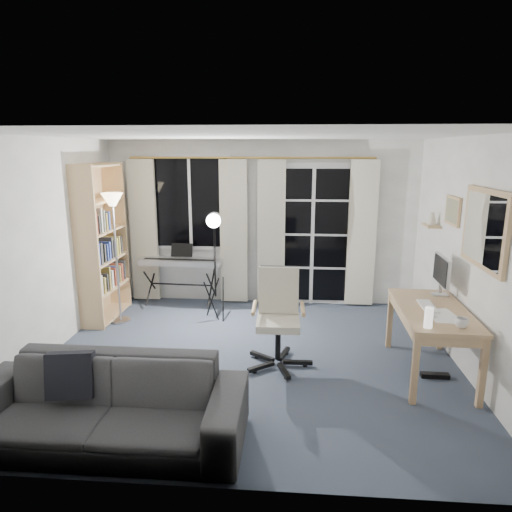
{
  "coord_description": "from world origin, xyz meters",
  "views": [
    {
      "loc": [
        0.45,
        -4.65,
        2.27
      ],
      "look_at": [
        0.05,
        0.35,
        1.09
      ],
      "focal_mm": 32.0,
      "sensor_mm": 36.0,
      "label": 1
    }
  ],
  "objects_px": {
    "desk": "(432,317)",
    "office_chair": "(278,308)",
    "bookshelf": "(99,247)",
    "torchiere_lamp": "(114,219)",
    "keyboard_piano": "(180,263)",
    "monitor": "(442,272)",
    "sofa": "(103,392)",
    "studio_light": "(214,233)",
    "mug": "(462,322)"
  },
  "relations": [
    {
      "from": "desk",
      "to": "office_chair",
      "type": "bearing_deg",
      "value": 175.69
    },
    {
      "from": "bookshelf",
      "to": "torchiere_lamp",
      "type": "bearing_deg",
      "value": -26.16
    },
    {
      "from": "torchiere_lamp",
      "to": "keyboard_piano",
      "type": "distance_m",
      "value": 1.23
    },
    {
      "from": "monitor",
      "to": "sofa",
      "type": "distance_m",
      "value": 3.61
    },
    {
      "from": "studio_light",
      "to": "monitor",
      "type": "distance_m",
      "value": 2.79
    },
    {
      "from": "bookshelf",
      "to": "monitor",
      "type": "xyz_separation_m",
      "value": [
        4.2,
        -0.86,
        -0.02
      ]
    },
    {
      "from": "torchiere_lamp",
      "to": "mug",
      "type": "distance_m",
      "value": 4.21
    },
    {
      "from": "monitor",
      "to": "studio_light",
      "type": "bearing_deg",
      "value": 163.23
    },
    {
      "from": "keyboard_piano",
      "to": "sofa",
      "type": "distance_m",
      "value": 3.26
    },
    {
      "from": "torchiere_lamp",
      "to": "sofa",
      "type": "bearing_deg",
      "value": -71.55
    },
    {
      "from": "office_chair",
      "to": "bookshelf",
      "type": "bearing_deg",
      "value": 153.54
    },
    {
      "from": "torchiere_lamp",
      "to": "keyboard_piano",
      "type": "bearing_deg",
      "value": 47.0
    },
    {
      "from": "bookshelf",
      "to": "studio_light",
      "type": "bearing_deg",
      "value": 1.14
    },
    {
      "from": "mug",
      "to": "bookshelf",
      "type": "bearing_deg",
      "value": 156.17
    },
    {
      "from": "torchiere_lamp",
      "to": "office_chair",
      "type": "relative_size",
      "value": 1.66
    },
    {
      "from": "torchiere_lamp",
      "to": "keyboard_piano",
      "type": "height_order",
      "value": "torchiere_lamp"
    },
    {
      "from": "office_chair",
      "to": "sofa",
      "type": "xyz_separation_m",
      "value": [
        -1.31,
        -1.52,
        -0.18
      ]
    },
    {
      "from": "torchiere_lamp",
      "to": "monitor",
      "type": "xyz_separation_m",
      "value": [
        3.91,
        -0.71,
        -0.42
      ]
    },
    {
      "from": "sofa",
      "to": "torchiere_lamp",
      "type": "bearing_deg",
      "value": 108.69
    },
    {
      "from": "bookshelf",
      "to": "desk",
      "type": "height_order",
      "value": "bookshelf"
    },
    {
      "from": "monitor",
      "to": "sofa",
      "type": "bearing_deg",
      "value": -147.97
    },
    {
      "from": "desk",
      "to": "sofa",
      "type": "xyz_separation_m",
      "value": [
        -2.87,
        -1.37,
        -0.19
      ]
    },
    {
      "from": "mug",
      "to": "sofa",
      "type": "distance_m",
      "value": 3.11
    },
    {
      "from": "sofa",
      "to": "mug",
      "type": "bearing_deg",
      "value": 16.48
    },
    {
      "from": "mug",
      "to": "torchiere_lamp",
      "type": "bearing_deg",
      "value": 156.44
    },
    {
      "from": "bookshelf",
      "to": "studio_light",
      "type": "relative_size",
      "value": 1.39
    },
    {
      "from": "studio_light",
      "to": "sofa",
      "type": "distance_m",
      "value": 2.83
    },
    {
      "from": "torchiere_lamp",
      "to": "sofa",
      "type": "distance_m",
      "value": 2.83
    },
    {
      "from": "torchiere_lamp",
      "to": "studio_light",
      "type": "height_order",
      "value": "torchiere_lamp"
    },
    {
      "from": "studio_light",
      "to": "keyboard_piano",
      "type": "bearing_deg",
      "value": 130.94
    },
    {
      "from": "bookshelf",
      "to": "office_chair",
      "type": "height_order",
      "value": "bookshelf"
    },
    {
      "from": "desk",
      "to": "monitor",
      "type": "xyz_separation_m",
      "value": [
        0.2,
        0.45,
        0.35
      ]
    },
    {
      "from": "keyboard_piano",
      "to": "desk",
      "type": "relative_size",
      "value": 0.9
    },
    {
      "from": "bookshelf",
      "to": "keyboard_piano",
      "type": "height_order",
      "value": "bookshelf"
    },
    {
      "from": "keyboard_piano",
      "to": "office_chair",
      "type": "distance_m",
      "value": 2.28
    },
    {
      "from": "bookshelf",
      "to": "office_chair",
      "type": "bearing_deg",
      "value": -24.28
    },
    {
      "from": "torchiere_lamp",
      "to": "mug",
      "type": "relative_size",
      "value": 14.93
    },
    {
      "from": "office_chair",
      "to": "desk",
      "type": "distance_m",
      "value": 1.57
    },
    {
      "from": "torchiere_lamp",
      "to": "bookshelf",
      "type": "bearing_deg",
      "value": 152.8
    },
    {
      "from": "keyboard_piano",
      "to": "office_chair",
      "type": "bearing_deg",
      "value": -46.5
    },
    {
      "from": "keyboard_piano",
      "to": "desk",
      "type": "distance_m",
      "value": 3.58
    },
    {
      "from": "office_chair",
      "to": "desk",
      "type": "relative_size",
      "value": 0.78
    },
    {
      "from": "office_chair",
      "to": "mug",
      "type": "relative_size",
      "value": 8.98
    },
    {
      "from": "bookshelf",
      "to": "mug",
      "type": "height_order",
      "value": "bookshelf"
    },
    {
      "from": "office_chair",
      "to": "mug",
      "type": "distance_m",
      "value": 1.79
    },
    {
      "from": "bookshelf",
      "to": "mug",
      "type": "xyz_separation_m",
      "value": [
        4.11,
        -1.81,
        -0.23
      ]
    },
    {
      "from": "bookshelf",
      "to": "torchiere_lamp",
      "type": "relative_size",
      "value": 1.21
    },
    {
      "from": "studio_light",
      "to": "desk",
      "type": "xyz_separation_m",
      "value": [
        2.44,
        -1.32,
        -0.59
      ]
    },
    {
      "from": "bookshelf",
      "to": "studio_light",
      "type": "height_order",
      "value": "bookshelf"
    },
    {
      "from": "bookshelf",
      "to": "sofa",
      "type": "height_order",
      "value": "bookshelf"
    }
  ]
}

